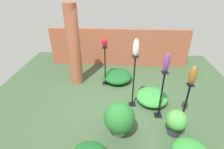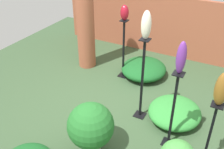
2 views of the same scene
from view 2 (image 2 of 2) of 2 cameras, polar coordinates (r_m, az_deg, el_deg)
ground_plane at (r=5.02m, az=0.43°, el=-7.99°), size 8.00×8.00×0.00m
brick_wall_back at (r=6.93m, az=11.39°, el=10.33°), size 5.60×0.12×1.53m
brick_pillar at (r=6.02m, az=-5.96°, el=13.25°), size 0.41×0.41×2.66m
pedestal_ruby at (r=5.78m, az=2.52°, el=4.97°), size 0.20×0.20×1.34m
pedestal_ivory at (r=4.54m, az=6.55°, el=-1.89°), size 0.20×0.20×1.54m
pedestal_violet at (r=4.11m, az=13.03°, el=-8.38°), size 0.20×0.20×1.33m
pedestal_bronze at (r=4.01m, az=20.29°, el=-13.02°), size 0.20×0.20×1.12m
art_vase_ruby at (r=5.45m, az=2.74°, el=13.30°), size 0.17×0.17×0.32m
art_vase_ivory at (r=4.06m, az=7.45°, el=10.62°), size 0.16×0.15×0.46m
art_vase_violet at (r=3.58m, az=14.83°, el=3.53°), size 0.14×0.14×0.48m
art_vase_bronze at (r=3.50m, az=22.80°, el=-2.97°), size 0.18×0.17×0.48m
potted_plant_near_pillar at (r=4.02m, az=-4.66°, el=-11.16°), size 0.72×0.72×0.85m
foliage_bed_west at (r=4.88m, az=13.45°, el=-7.94°), size 0.93×1.00×0.33m
foliage_bed_center at (r=6.04m, az=6.94°, el=1.25°), size 1.01×1.07×0.36m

